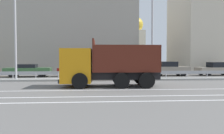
% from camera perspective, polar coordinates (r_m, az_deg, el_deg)
% --- Properties ---
extents(ground_plane, '(320.00, 320.00, 0.00)m').
position_cam_1_polar(ground_plane, '(17.10, 1.31, -4.37)').
color(ground_plane, '#605E5B').
extents(lane_strip_0, '(52.03, 0.16, 0.01)m').
position_cam_1_polar(lane_strip_0, '(13.65, 0.22, -6.03)').
color(lane_strip_0, silver).
rests_on(lane_strip_0, ground_plane).
extents(lane_strip_1, '(52.03, 0.16, 0.01)m').
position_cam_1_polar(lane_strip_1, '(11.39, 1.13, -7.67)').
color(lane_strip_1, silver).
rests_on(lane_strip_1, ground_plane).
extents(lane_strip_2, '(52.03, 0.16, 0.01)m').
position_cam_1_polar(lane_strip_2, '(10.04, 1.87, -9.01)').
color(lane_strip_2, silver).
rests_on(lane_strip_2, ground_plane).
extents(median_island, '(28.61, 1.10, 0.18)m').
position_cam_1_polar(median_island, '(19.60, 0.59, -3.27)').
color(median_island, gray).
rests_on(median_island, ground_plane).
extents(median_guardrail, '(52.03, 0.09, 0.78)m').
position_cam_1_polar(median_guardrail, '(20.74, 0.32, -1.64)').
color(median_guardrail, '#9EA0A5').
rests_on(median_guardrail, ground_plane).
extents(dump_truck, '(6.88, 2.84, 3.28)m').
position_cam_1_polar(dump_truck, '(15.31, -3.88, -0.23)').
color(dump_truck, orange).
rests_on(dump_truck, ground_plane).
extents(median_road_sign, '(0.65, 0.16, 2.19)m').
position_cam_1_polar(median_road_sign, '(19.72, 5.12, -0.23)').
color(median_road_sign, white).
rests_on(median_road_sign, ground_plane).
extents(street_lamp_1, '(0.71, 2.34, 10.46)m').
position_cam_1_polar(street_lamp_1, '(20.91, -24.18, 12.43)').
color(street_lamp_1, '#ADADB2').
rests_on(street_lamp_1, ground_plane).
extents(street_lamp_2, '(0.71, 2.63, 8.23)m').
position_cam_1_polar(street_lamp_2, '(19.99, 10.67, 9.88)').
color(street_lamp_2, '#ADADB2').
rests_on(street_lamp_2, ground_plane).
extents(parked_car_2, '(4.83, 2.23, 1.37)m').
position_cam_1_polar(parked_car_2, '(25.12, -21.04, -0.78)').
color(parked_car_2, '#335B33').
rests_on(parked_car_2, ground_plane).
extents(parked_car_3, '(4.14, 1.92, 1.33)m').
position_cam_1_polar(parked_car_3, '(24.30, -9.14, -0.81)').
color(parked_car_3, maroon).
rests_on(parked_car_3, ground_plane).
extents(parked_car_4, '(4.98, 2.26, 1.55)m').
position_cam_1_polar(parked_car_4, '(24.44, 3.23, -0.57)').
color(parked_car_4, gray).
rests_on(parked_car_4, ground_plane).
extents(parked_car_5, '(4.37, 2.08, 1.63)m').
position_cam_1_polar(parked_car_5, '(25.76, 14.64, -0.44)').
color(parked_car_5, gray).
rests_on(parked_car_5, ground_plane).
extents(parked_car_6, '(4.72, 2.02, 1.55)m').
position_cam_1_polar(parked_car_6, '(28.18, 25.59, -0.44)').
color(parked_car_6, gray).
rests_on(parked_car_6, ground_plane).
extents(background_building_0, '(22.10, 14.80, 11.86)m').
position_cam_1_polar(background_building_0, '(35.80, -13.22, 8.51)').
color(background_building_0, gray).
rests_on(background_building_0, ground_plane).
extents(church_tower, '(3.60, 3.60, 11.60)m').
position_cam_1_polar(church_tower, '(46.48, 6.11, 6.20)').
color(church_tower, silver).
rests_on(church_tower, ground_plane).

